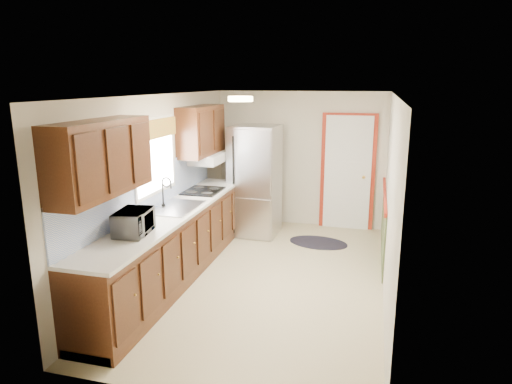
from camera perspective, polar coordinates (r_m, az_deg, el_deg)
The scene contains 8 objects.
room_shell at distance 5.84m, azimuth 1.52°, elevation 0.15°, with size 3.20×5.20×2.52m.
kitchen_run at distance 6.07m, azimuth -10.59°, elevation -3.36°, with size 0.63×4.00×2.20m.
back_wall_trim at distance 7.92m, azimuth 12.25°, elevation 1.15°, with size 1.12×2.30×2.08m.
ceiling_fixture at distance 5.56m, azimuth -1.96°, elevation 11.56°, with size 0.30×0.30×0.06m, color #FFD88C.
microwave at distance 5.13m, azimuth -15.08°, elevation -3.36°, with size 0.48×0.27×0.33m, color white.
refrigerator at distance 7.70m, azimuth -0.11°, elevation 1.43°, with size 0.80×0.79×1.86m.
rug at distance 7.54m, azimuth 7.79°, elevation -6.28°, with size 0.96×0.62×0.01m, color black.
cooktop at distance 6.94m, azimuth -6.65°, elevation 0.13°, with size 0.52×0.62×0.02m, color black.
Camera 1 is at (1.30, -5.52, 2.57)m, focal length 32.00 mm.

